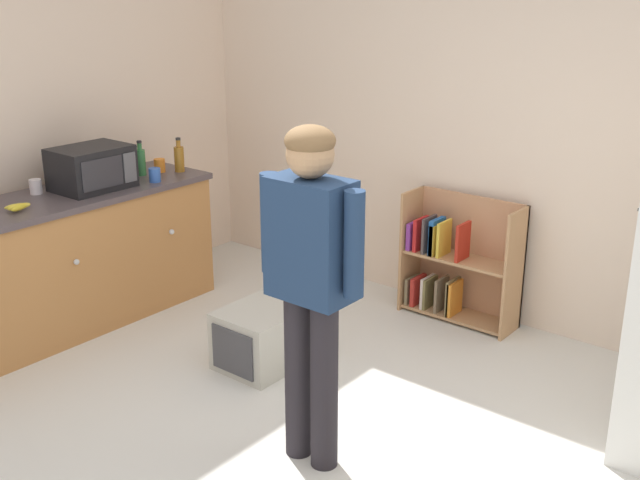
{
  "coord_description": "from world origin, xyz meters",
  "views": [
    {
      "loc": [
        2.11,
        -2.28,
        2.24
      ],
      "look_at": [
        -0.11,
        0.47,
        1.03
      ],
      "focal_mm": 43.6,
      "sensor_mm": 36.0,
      "label": 1
    }
  ],
  "objects_px": {
    "green_glass_bottle": "(141,161)",
    "blue_cup": "(155,175)",
    "kitchen_counter": "(49,267)",
    "standing_person": "(311,268)",
    "bookshelf": "(455,264)",
    "white_cup": "(36,187)",
    "banana_bunch": "(19,207)",
    "amber_bottle": "(179,158)",
    "microwave": "(92,168)",
    "orange_cup": "(160,165)",
    "pet_carrier": "(265,336)"
  },
  "relations": [
    {
      "from": "green_glass_bottle",
      "to": "blue_cup",
      "type": "height_order",
      "value": "green_glass_bottle"
    },
    {
      "from": "kitchen_counter",
      "to": "standing_person",
      "type": "xyz_separation_m",
      "value": [
        2.24,
        -0.05,
        0.54
      ]
    },
    {
      "from": "bookshelf",
      "to": "white_cup",
      "type": "relative_size",
      "value": 8.95
    },
    {
      "from": "bookshelf",
      "to": "kitchen_counter",
      "type": "bearing_deg",
      "value": -135.8
    },
    {
      "from": "standing_person",
      "to": "green_glass_bottle",
      "type": "bearing_deg",
      "value": 159.26
    },
    {
      "from": "banana_bunch",
      "to": "white_cup",
      "type": "xyz_separation_m",
      "value": [
        -0.27,
        0.28,
        0.02
      ]
    },
    {
      "from": "bookshelf",
      "to": "banana_bunch",
      "type": "relative_size",
      "value": 5.45
    },
    {
      "from": "banana_bunch",
      "to": "amber_bottle",
      "type": "height_order",
      "value": "amber_bottle"
    },
    {
      "from": "microwave",
      "to": "white_cup",
      "type": "relative_size",
      "value": 5.05
    },
    {
      "from": "bookshelf",
      "to": "orange_cup",
      "type": "relative_size",
      "value": 8.95
    },
    {
      "from": "blue_cup",
      "to": "standing_person",
      "type": "bearing_deg",
      "value": -21.29
    },
    {
      "from": "microwave",
      "to": "white_cup",
      "type": "xyz_separation_m",
      "value": [
        -0.18,
        -0.31,
        -0.09
      ]
    },
    {
      "from": "kitchen_counter",
      "to": "pet_carrier",
      "type": "height_order",
      "value": "kitchen_counter"
    },
    {
      "from": "amber_bottle",
      "to": "blue_cup",
      "type": "relative_size",
      "value": 2.59
    },
    {
      "from": "microwave",
      "to": "banana_bunch",
      "type": "distance_m",
      "value": 0.61
    },
    {
      "from": "kitchen_counter",
      "to": "microwave",
      "type": "relative_size",
      "value": 4.87
    },
    {
      "from": "bookshelf",
      "to": "standing_person",
      "type": "distance_m",
      "value": 2.04
    },
    {
      "from": "amber_bottle",
      "to": "blue_cup",
      "type": "xyz_separation_m",
      "value": [
        0.09,
        -0.3,
        -0.05
      ]
    },
    {
      "from": "standing_person",
      "to": "blue_cup",
      "type": "height_order",
      "value": "standing_person"
    },
    {
      "from": "banana_bunch",
      "to": "white_cup",
      "type": "bearing_deg",
      "value": 133.69
    },
    {
      "from": "blue_cup",
      "to": "orange_cup",
      "type": "distance_m",
      "value": 0.28
    },
    {
      "from": "standing_person",
      "to": "microwave",
      "type": "distance_m",
      "value": 2.25
    },
    {
      "from": "kitchen_counter",
      "to": "orange_cup",
      "type": "height_order",
      "value": "orange_cup"
    },
    {
      "from": "white_cup",
      "to": "blue_cup",
      "type": "xyz_separation_m",
      "value": [
        0.35,
        0.68,
        0.0
      ]
    },
    {
      "from": "blue_cup",
      "to": "orange_cup",
      "type": "bearing_deg",
      "value": 133.37
    },
    {
      "from": "blue_cup",
      "to": "banana_bunch",
      "type": "bearing_deg",
      "value": -94.87
    },
    {
      "from": "blue_cup",
      "to": "orange_cup",
      "type": "height_order",
      "value": "same"
    },
    {
      "from": "kitchen_counter",
      "to": "orange_cup",
      "type": "xyz_separation_m",
      "value": [
        0.0,
        0.95,
        0.5
      ]
    },
    {
      "from": "kitchen_counter",
      "to": "amber_bottle",
      "type": "distance_m",
      "value": 1.19
    },
    {
      "from": "pet_carrier",
      "to": "blue_cup",
      "type": "bearing_deg",
      "value": 169.82
    },
    {
      "from": "standing_person",
      "to": "blue_cup",
      "type": "bearing_deg",
      "value": 158.71
    },
    {
      "from": "white_cup",
      "to": "blue_cup",
      "type": "distance_m",
      "value": 0.77
    },
    {
      "from": "microwave",
      "to": "amber_bottle",
      "type": "height_order",
      "value": "microwave"
    },
    {
      "from": "amber_bottle",
      "to": "orange_cup",
      "type": "bearing_deg",
      "value": -135.84
    },
    {
      "from": "pet_carrier",
      "to": "white_cup",
      "type": "distance_m",
      "value": 1.79
    },
    {
      "from": "green_glass_bottle",
      "to": "orange_cup",
      "type": "height_order",
      "value": "green_glass_bottle"
    },
    {
      "from": "bookshelf",
      "to": "orange_cup",
      "type": "xyz_separation_m",
      "value": [
        -1.92,
        -0.92,
        0.57
      ]
    },
    {
      "from": "standing_person",
      "to": "white_cup",
      "type": "distance_m",
      "value": 2.4
    },
    {
      "from": "standing_person",
      "to": "microwave",
      "type": "relative_size",
      "value": 3.42
    },
    {
      "from": "microwave",
      "to": "orange_cup",
      "type": "relative_size",
      "value": 5.05
    },
    {
      "from": "pet_carrier",
      "to": "banana_bunch",
      "type": "xyz_separation_m",
      "value": [
        -1.28,
        -0.75,
        0.75
      ]
    },
    {
      "from": "banana_bunch",
      "to": "amber_bottle",
      "type": "xyz_separation_m",
      "value": [
        -0.01,
        1.27,
        0.07
      ]
    },
    {
      "from": "green_glass_bottle",
      "to": "white_cup",
      "type": "height_order",
      "value": "green_glass_bottle"
    },
    {
      "from": "white_cup",
      "to": "orange_cup",
      "type": "distance_m",
      "value": 0.9
    },
    {
      "from": "microwave",
      "to": "green_glass_bottle",
      "type": "bearing_deg",
      "value": 96.1
    },
    {
      "from": "bookshelf",
      "to": "pet_carrier",
      "type": "relative_size",
      "value": 1.54
    },
    {
      "from": "microwave",
      "to": "white_cup",
      "type": "bearing_deg",
      "value": -119.83
    },
    {
      "from": "standing_person",
      "to": "microwave",
      "type": "xyz_separation_m",
      "value": [
        -2.21,
        0.42,
        0.05
      ]
    },
    {
      "from": "amber_bottle",
      "to": "orange_cup",
      "type": "xyz_separation_m",
      "value": [
        -0.1,
        -0.1,
        -0.05
      ]
    },
    {
      "from": "standing_person",
      "to": "orange_cup",
      "type": "relative_size",
      "value": 17.27
    }
  ]
}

